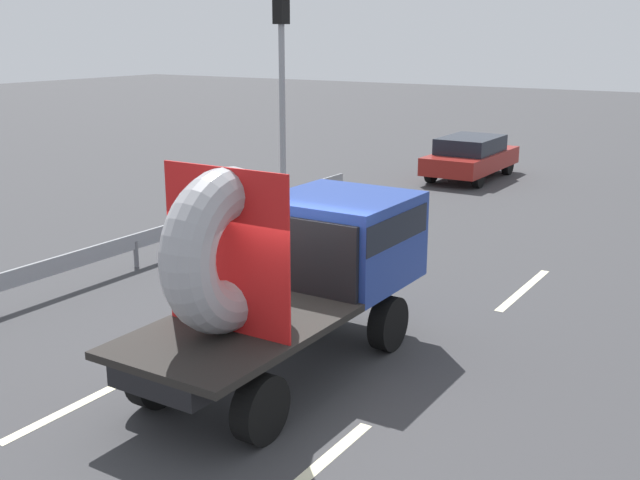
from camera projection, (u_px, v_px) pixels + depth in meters
name	position (u px, v px, depth m)	size (l,w,h in m)	color
ground_plane	(264.00, 383.00, 10.69)	(120.00, 120.00, 0.00)	#38383A
flatbed_truck	(303.00, 259.00, 11.01)	(2.02, 5.25, 3.16)	black
distant_sedan	(471.00, 156.00, 25.49)	(1.85, 4.31, 1.41)	black
traffic_light	(282.00, 69.00, 19.98)	(0.42, 0.36, 5.82)	gray
guardrail	(190.00, 226.00, 17.23)	(0.10, 13.37, 0.71)	gray
lane_dash_left_near	(83.00, 402.00, 10.13)	(2.55, 0.16, 0.01)	beige
lane_dash_left_far	(383.00, 252.00, 17.04)	(2.14, 0.16, 0.01)	beige
lane_dash_right_near	(305.00, 478.00, 8.41)	(2.79, 0.16, 0.01)	beige
lane_dash_right_far	(524.00, 290.00, 14.57)	(2.80, 0.16, 0.01)	beige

